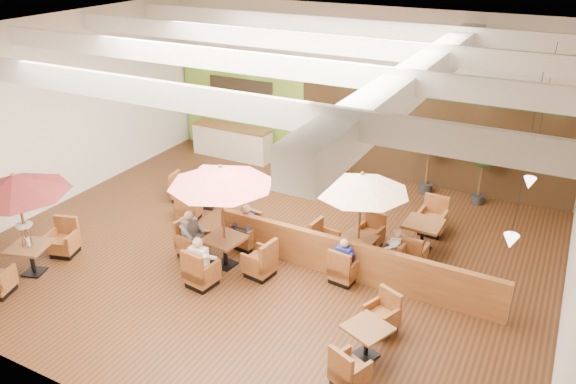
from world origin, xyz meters
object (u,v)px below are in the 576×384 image
Objects in this scene: topiary_1 at (431,141)px; diner_4 at (394,246)px; diner_1 at (246,222)px; diner_2 at (191,230)px; table_5 at (422,237)px; table_2 at (361,202)px; service_counter at (232,142)px; topiary_2 at (485,155)px; table_4 at (367,342)px; diner_0 at (200,257)px; table_1 at (222,199)px; booth_divider at (350,260)px; table_0 at (18,199)px; topiary_0 at (335,126)px; table_3 at (201,192)px; diner_3 at (344,255)px.

diner_4 is (0.51, -4.89, -1.00)m from topiary_1.
diner_1 is 0.95× the size of diner_2.
topiary_1 is at bearing -114.10° from diner_1.
table_5 is 3.66× the size of diner_1.
service_counter is at bearing 151.23° from table_2.
topiary_2 is at bearing -124.97° from diner_1.
diner_2 reaches higher than table_4.
topiary_1 is at bearing 66.07° from diner_0.
service_counter is 8.26m from table_2.
diner_0 is (0.00, -0.99, -1.07)m from table_1.
table_0 is at bearing -153.29° from booth_divider.
diner_0 is at bearing -62.28° from service_counter.
topiary_0 is 6.66m from diner_2.
topiary_0 is 3.13× the size of diner_1.
table_2 is at bearing 136.51° from table_4.
table_2 is at bearing 13.33° from table_0.
diner_0 is at bearing -64.41° from table_3.
table_3 is 7.16m from topiary_1.
table_0 is 9.85m from table_5.
service_counter is at bearing 71.77° from table_0.
table_1 is at bearing 96.66° from diner_1.
diner_4 is (-0.47, 3.08, 0.41)m from table_4.
table_0 is 1.09× the size of table_4.
booth_divider is 2.87× the size of table_4.
diner_4 is (3.78, 2.60, -0.03)m from diner_0.
booth_divider is at bearing 69.84° from diner_3.
topiary_1 reaches higher than diner_0.
topiary_1 is at bearing 86.00° from diner_3.
diner_3 is (2.87, 1.69, -0.05)m from diner_0.
table_2 is at bearing -131.04° from table_5.
table_2 is 4.90m from topiary_1.
diner_0 is at bearing -131.63° from table_2.
booth_divider is 2.64× the size of table_0.
topiary_1 is 2.75× the size of diner_0.
diner_0 is at bearing 55.48° from diner_2.
table_2 is 1.32m from diner_4.
table_4 is 3.24× the size of diner_4.
diner_3 is (6.71, -5.60, 0.14)m from service_counter.
table_0 is 1.17× the size of topiary_0.
table_0 reaches higher than table_4.
service_counter is 1.20× the size of table_3.
table_0 is 3.46× the size of diner_2.
diner_3 is (6.82, 3.15, -1.28)m from table_0.
table_3 is 3.48× the size of diner_3.
table_5 is 1.17× the size of topiary_0.
table_3 is (-2.50, 2.47, -1.40)m from table_1.
table_2 is 3.99m from diner_0.
diner_4 is (3.78, 1.61, -1.09)m from table_1.
topiary_1 is at bearing 9.10° from diner_4.
table_0 is at bearing -90.77° from service_counter.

